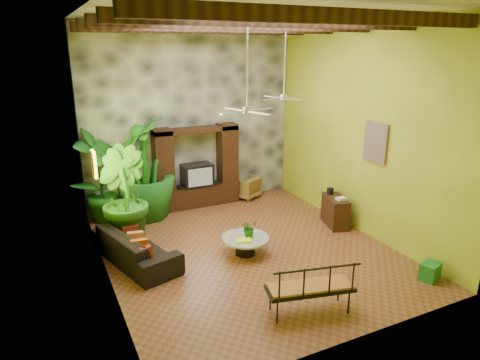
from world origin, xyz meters
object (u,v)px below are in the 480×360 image
ceiling_fan_back (284,89)px  wicker_armchair (246,187)px  sofa (135,246)px  coffee_table (245,243)px  iron_bench (313,286)px  entertainment_center (197,173)px  green_bin (430,271)px  ceiling_fan_front (247,99)px  tall_plant_b (122,198)px  tall_plant_a (99,177)px  side_console (335,211)px  tall_plant_c (144,168)px

ceiling_fan_back → wicker_armchair: ceiling_fan_back is taller
sofa → wicker_armchair: 4.69m
coffee_table → iron_bench: size_ratio=0.66×
entertainment_center → ceiling_fan_back: 3.50m
iron_bench → sofa: bearing=138.5°
ceiling_fan_back → green_bin: (1.05, -3.92, -3.23)m
ceiling_fan_front → iron_bench: (0.10, -2.26, -2.86)m
wicker_armchair → tall_plant_b: size_ratio=0.32×
ceiling_fan_front → wicker_armchair: ceiling_fan_front is taller
ceiling_fan_back → iron_bench: (-1.70, -3.86, -2.86)m
coffee_table → ceiling_fan_front: bearing=-109.8°
tall_plant_a → side_console: size_ratio=2.63×
tall_plant_a → tall_plant_c: size_ratio=0.90×
entertainment_center → iron_bench: entertainment_center is taller
ceiling_fan_back → side_console: size_ratio=1.98×
entertainment_center → side_console: 3.95m
ceiling_fan_back → coffee_table: size_ratio=1.79×
ceiling_fan_front → iron_bench: 3.65m
ceiling_fan_front → tall_plant_c: bearing=111.9°
tall_plant_a → iron_bench: tall_plant_a is taller
ceiling_fan_back → wicker_armchair: size_ratio=2.56×
side_console → wicker_armchair: bearing=128.1°
ceiling_fan_front → wicker_armchair: 4.99m
ceiling_fan_front → tall_plant_a: (-2.44, 3.46, -2.17)m
sofa → coffee_table: 2.35m
green_bin → tall_plant_c: bearing=126.6°
entertainment_center → tall_plant_a: size_ratio=0.97×
coffee_table → tall_plant_c: bearing=114.4°
ceiling_fan_front → sofa: bearing=156.8°
sofa → coffee_table: (2.24, -0.71, -0.09)m
tall_plant_b → coffee_table: bearing=-35.5°
tall_plant_c → green_bin: 7.09m
tall_plant_c → sofa: bearing=-109.5°
sofa → green_bin: sofa is taller
ceiling_fan_back → tall_plant_c: 4.09m
iron_bench → green_bin: size_ratio=3.94×
ceiling_fan_front → ceiling_fan_back: same height
sofa → coffee_table: size_ratio=2.26×
wicker_armchair → tall_plant_c: (-3.07, -0.24, 1.03)m
ceiling_fan_back → tall_plant_b: size_ratio=0.81×
sofa → ceiling_fan_back: bearing=-95.9°
ceiling_fan_front → tall_plant_c: size_ratio=0.68×
wicker_armchair → iron_bench: iron_bench is taller
ceiling_fan_back → green_bin: 5.18m
tall_plant_a → tall_plant_b: (0.25, -1.63, -0.09)m
wicker_armchair → coffee_table: (-1.67, -3.32, -0.07)m
coffee_table → side_console: 2.81m
tall_plant_c → iron_bench: bearing=-75.6°
tall_plant_b → entertainment_center: bearing=35.5°
tall_plant_a → wicker_armchair: bearing=0.9°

